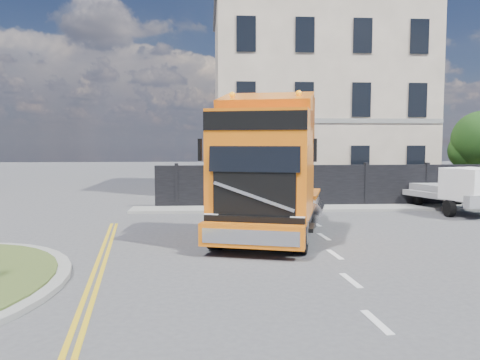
{
  "coord_description": "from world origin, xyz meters",
  "views": [
    {
      "loc": [
        -0.49,
        -12.84,
        3.09
      ],
      "look_at": [
        0.56,
        2.95,
        1.8
      ],
      "focal_mm": 35.0,
      "sensor_mm": 36.0,
      "label": 1
    }
  ],
  "objects": [
    {
      "name": "ground",
      "position": [
        0.0,
        0.0,
        0.0
      ],
      "size": [
        120.0,
        120.0,
        0.0
      ],
      "primitive_type": "plane",
      "color": "#424244",
      "rests_on": "ground"
    },
    {
      "name": "hoarding_fence",
      "position": [
        6.55,
        9.0,
        1.0
      ],
      "size": [
        18.8,
        0.25,
        2.0
      ],
      "color": "black",
      "rests_on": "ground"
    },
    {
      "name": "georgian_building",
      "position": [
        6.0,
        16.5,
        5.77
      ],
      "size": [
        12.3,
        10.3,
        12.8
      ],
      "color": "beige",
      "rests_on": "ground"
    },
    {
      "name": "tree",
      "position": [
        14.38,
        12.1,
        3.05
      ],
      "size": [
        3.2,
        3.2,
        4.8
      ],
      "color": "#382619",
      "rests_on": "ground"
    },
    {
      "name": "pavement_far",
      "position": [
        6.0,
        8.1,
        0.06
      ],
      "size": [
        20.0,
        1.6,
        0.12
      ],
      "primitive_type": "cube",
      "color": "gray",
      "rests_on": "ground"
    },
    {
      "name": "truck",
      "position": [
        1.32,
        1.7,
        2.02
      ],
      "size": [
        4.78,
        8.0,
        4.51
      ],
      "rotation": [
        0.0,
        0.0,
        -0.28
      ],
      "color": "black",
      "rests_on": "ground"
    },
    {
      "name": "flatbed_pickup",
      "position": [
        10.37,
        6.25,
        1.08
      ],
      "size": [
        3.38,
        5.27,
        2.01
      ],
      "rotation": [
        0.0,
        0.0,
        0.33
      ],
      "color": "gray",
      "rests_on": "ground"
    }
  ]
}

